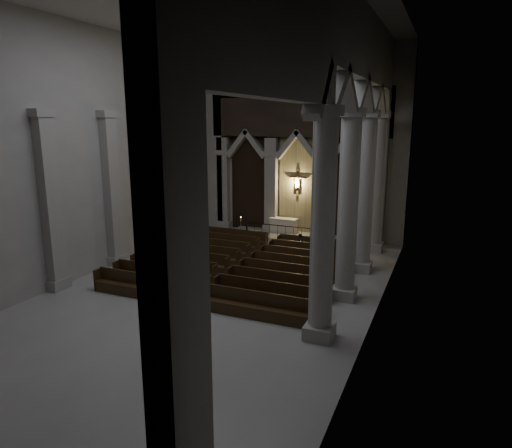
{
  "coord_description": "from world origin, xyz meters",
  "views": [
    {
      "loc": [
        9.28,
        -17.07,
        7.55
      ],
      "look_at": [
        0.72,
        3.0,
        2.57
      ],
      "focal_mm": 32.0,
      "sensor_mm": 36.0,
      "label": 1
    }
  ],
  "objects_px": {
    "altar_rail": "(285,231)",
    "worshipper": "(300,244)",
    "candle_stand_right": "(328,241)",
    "altar": "(283,225)",
    "pews": "(240,267)",
    "candle_stand_left": "(241,232)"
  },
  "relations": [
    {
      "from": "altar_rail",
      "to": "candle_stand_right",
      "type": "xyz_separation_m",
      "value": [
        2.85,
        -0.27,
        -0.32
      ]
    },
    {
      "from": "altar_rail",
      "to": "pews",
      "type": "distance_m",
      "value": 6.75
    },
    {
      "from": "altar",
      "to": "worshipper",
      "type": "relative_size",
      "value": 1.63
    },
    {
      "from": "candle_stand_left",
      "to": "candle_stand_right",
      "type": "distance_m",
      "value": 5.87
    },
    {
      "from": "candle_stand_right",
      "to": "worshipper",
      "type": "bearing_deg",
      "value": -123.72
    },
    {
      "from": "altar",
      "to": "altar_rail",
      "type": "xyz_separation_m",
      "value": [
        0.78,
        -1.8,
        0.08
      ]
    },
    {
      "from": "altar",
      "to": "worshipper",
      "type": "xyz_separation_m",
      "value": [
        2.43,
        -3.87,
        -0.05
      ]
    },
    {
      "from": "altar",
      "to": "candle_stand_right",
      "type": "height_order",
      "value": "candle_stand_right"
    },
    {
      "from": "altar",
      "to": "candle_stand_right",
      "type": "distance_m",
      "value": 4.18
    },
    {
      "from": "pews",
      "to": "candle_stand_left",
      "type": "bearing_deg",
      "value": 114.84
    },
    {
      "from": "worshipper",
      "to": "altar",
      "type": "bearing_deg",
      "value": 113.22
    },
    {
      "from": "altar_rail",
      "to": "worshipper",
      "type": "xyz_separation_m",
      "value": [
        1.65,
        -2.07,
        -0.13
      ]
    },
    {
      "from": "altar",
      "to": "candle_stand_left",
      "type": "xyz_separation_m",
      "value": [
        -2.24,
        -2.01,
        -0.25
      ]
    },
    {
      "from": "pews",
      "to": "altar",
      "type": "bearing_deg",
      "value": 95.21
    },
    {
      "from": "altar_rail",
      "to": "candle_stand_right",
      "type": "relative_size",
      "value": 3.82
    },
    {
      "from": "pews",
      "to": "worshipper",
      "type": "bearing_deg",
      "value": 70.52
    },
    {
      "from": "altar_rail",
      "to": "worshipper",
      "type": "relative_size",
      "value": 4.69
    },
    {
      "from": "candle_stand_left",
      "to": "worshipper",
      "type": "xyz_separation_m",
      "value": [
        4.67,
        -1.86,
        0.2
      ]
    },
    {
      "from": "candle_stand_right",
      "to": "pews",
      "type": "xyz_separation_m",
      "value": [
        -2.85,
        -6.47,
        -0.05
      ]
    },
    {
      "from": "worshipper",
      "to": "altar_rail",
      "type": "bearing_deg",
      "value": 119.61
    },
    {
      "from": "candle_stand_left",
      "to": "pews",
      "type": "height_order",
      "value": "candle_stand_left"
    },
    {
      "from": "altar",
      "to": "worshipper",
      "type": "distance_m",
      "value": 4.57
    }
  ]
}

